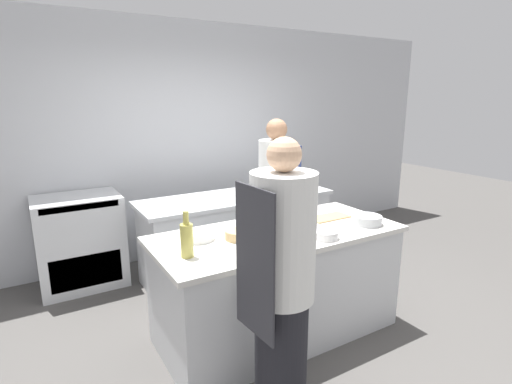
# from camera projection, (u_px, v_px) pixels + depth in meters

# --- Properties ---
(ground_plane) EXTENTS (16.00, 16.00, 0.00)m
(ground_plane) POSITION_uv_depth(u_px,v_px,m) (277.00, 331.00, 3.39)
(ground_plane) COLOR #4C4947
(wall_back) EXTENTS (8.00, 0.06, 2.80)m
(wall_back) POSITION_uv_depth(u_px,v_px,m) (181.00, 142.00, 4.83)
(wall_back) COLOR silver
(wall_back) RESTS_ON ground_plane
(prep_counter) EXTENTS (2.00, 0.90, 0.90)m
(prep_counter) POSITION_uv_depth(u_px,v_px,m) (278.00, 283.00, 3.28)
(prep_counter) COLOR silver
(prep_counter) RESTS_ON ground_plane
(pass_counter) EXTENTS (2.12, 0.71, 0.90)m
(pass_counter) POSITION_uv_depth(u_px,v_px,m) (237.00, 235.00, 4.41)
(pass_counter) COLOR silver
(pass_counter) RESTS_ON ground_plane
(oven_range) EXTENTS (0.83, 0.60, 0.96)m
(oven_range) POSITION_uv_depth(u_px,v_px,m) (80.00, 241.00, 4.13)
(oven_range) COLOR silver
(oven_range) RESTS_ON ground_plane
(chef_at_prep_near) EXTENTS (0.40, 0.38, 1.74)m
(chef_at_prep_near) POSITION_uv_depth(u_px,v_px,m) (281.00, 287.00, 2.32)
(chef_at_prep_near) COLOR black
(chef_at_prep_near) RESTS_ON ground_plane
(chef_at_stove) EXTENTS (0.36, 0.35, 1.73)m
(chef_at_stove) POSITION_uv_depth(u_px,v_px,m) (276.00, 205.00, 4.03)
(chef_at_stove) COLOR black
(chef_at_stove) RESTS_ON ground_plane
(bottle_olive_oil) EXTENTS (0.09, 0.09, 0.32)m
(bottle_olive_oil) POSITION_uv_depth(u_px,v_px,m) (187.00, 239.00, 2.65)
(bottle_olive_oil) COLOR #B2A84C
(bottle_olive_oil) RESTS_ON prep_counter
(bottle_vinegar) EXTENTS (0.07, 0.07, 0.27)m
(bottle_vinegar) POSITION_uv_depth(u_px,v_px,m) (242.00, 245.00, 2.59)
(bottle_vinegar) COLOR #19471E
(bottle_vinegar) RESTS_ON prep_counter
(bottle_wine) EXTENTS (0.07, 0.07, 0.26)m
(bottle_wine) POSITION_uv_depth(u_px,v_px,m) (275.00, 228.00, 2.93)
(bottle_wine) COLOR #5B2319
(bottle_wine) RESTS_ON prep_counter
(bowl_mixing_large) EXTENTS (0.24, 0.24, 0.07)m
(bowl_mixing_large) POSITION_uv_depth(u_px,v_px,m) (367.00, 220.00, 3.35)
(bowl_mixing_large) COLOR #B7BABC
(bowl_mixing_large) RESTS_ON prep_counter
(bowl_prep_small) EXTENTS (0.19, 0.19, 0.07)m
(bowl_prep_small) POSITION_uv_depth(u_px,v_px,m) (238.00, 235.00, 3.00)
(bowl_prep_small) COLOR tan
(bowl_prep_small) RESTS_ON prep_counter
(bowl_ceramic_blue) EXTENTS (0.23, 0.23, 0.06)m
(bowl_ceramic_blue) POSITION_uv_depth(u_px,v_px,m) (199.00, 236.00, 2.99)
(bowl_ceramic_blue) COLOR white
(bowl_ceramic_blue) RESTS_ON prep_counter
(bowl_wooden_salad) EXTENTS (0.20, 0.20, 0.06)m
(bowl_wooden_salad) POSITION_uv_depth(u_px,v_px,m) (325.00, 234.00, 3.02)
(bowl_wooden_salad) COLOR white
(bowl_wooden_salad) RESTS_ON prep_counter
(cutting_board) EXTENTS (0.37, 0.18, 0.01)m
(cutting_board) POSITION_uv_depth(u_px,v_px,m) (329.00, 217.00, 3.52)
(cutting_board) COLOR tan
(cutting_board) RESTS_ON prep_counter
(stockpot) EXTENTS (0.24, 0.24, 0.20)m
(stockpot) POSITION_uv_depth(u_px,v_px,m) (276.00, 183.00, 4.43)
(stockpot) COLOR silver
(stockpot) RESTS_ON pass_counter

